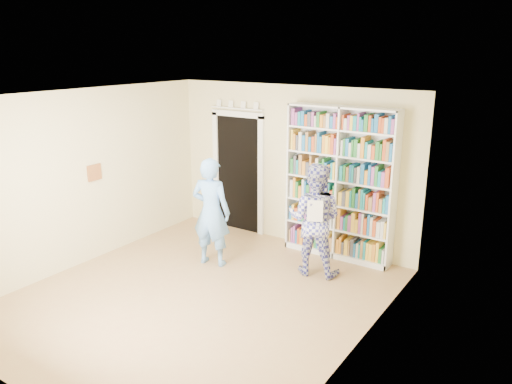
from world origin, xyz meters
TOP-DOWN VIEW (x-y plane):
  - floor at (0.00, 0.00)m, footprint 5.00×5.00m
  - ceiling at (0.00, 0.00)m, footprint 5.00×5.00m
  - wall_back at (0.00, 2.50)m, footprint 4.50×0.00m
  - wall_left at (-2.25, 0.00)m, footprint 0.00×5.00m
  - wall_right at (2.25, 0.00)m, footprint 0.00×5.00m
  - bookshelf at (0.97, 2.34)m, footprint 1.77×0.33m
  - doorway at (-1.10, 2.48)m, footprint 1.10×0.08m
  - wall_art at (-2.23, 0.20)m, footprint 0.03×0.25m
  - man_blue at (-0.53, 0.97)m, footprint 0.69×0.53m
  - man_plaid at (0.94, 1.56)m, footprint 0.94×0.80m
  - paper_sheet at (1.06, 1.32)m, footprint 0.20×0.11m

SIDE VIEW (x-z plane):
  - floor at x=0.00m, z-range 0.00..0.00m
  - man_plaid at x=0.94m, z-range 0.00..1.70m
  - man_blue at x=-0.53m, z-range 0.00..1.70m
  - paper_sheet at x=1.06m, z-range 0.91..1.22m
  - doorway at x=-1.10m, z-range -0.04..2.39m
  - bookshelf at x=0.97m, z-range 0.01..2.44m
  - wall_back at x=0.00m, z-range -0.90..3.60m
  - wall_left at x=-2.25m, z-range -1.15..3.85m
  - wall_right at x=2.25m, z-range -1.15..3.85m
  - wall_art at x=-2.23m, z-range 1.27..1.52m
  - ceiling at x=0.00m, z-range 2.70..2.70m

